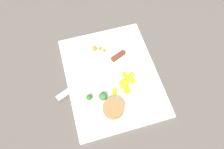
# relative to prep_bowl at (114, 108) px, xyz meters

# --- Properties ---
(ground_plane) EXTENTS (4.00, 4.00, 0.00)m
(ground_plane) POSITION_rel_prep_bowl_xyz_m (-0.15, 0.04, -0.03)
(ground_plane) COLOR #544C46
(cutting_board) EXTENTS (0.49, 0.39, 0.01)m
(cutting_board) POSITION_rel_prep_bowl_xyz_m (-0.15, 0.04, -0.02)
(cutting_board) COLOR white
(cutting_board) RESTS_ON ground_plane
(prep_bowl) EXTENTS (0.09, 0.09, 0.03)m
(prep_bowl) POSITION_rel_prep_bowl_xyz_m (0.00, 0.00, 0.00)
(prep_bowl) COLOR olive
(prep_bowl) RESTS_ON cutting_board
(chef_knife) EXTENTS (0.16, 0.34, 0.02)m
(chef_knife) POSITION_rel_prep_bowl_xyz_m (-0.20, 0.02, -0.01)
(chef_knife) COLOR silver
(chef_knife) RESTS_ON cutting_board
(carrot_dice_0) EXTENTS (0.01, 0.02, 0.01)m
(carrot_dice_0) POSITION_rel_prep_bowl_xyz_m (-0.30, 0.02, -0.01)
(carrot_dice_0) COLOR orange
(carrot_dice_0) RESTS_ON cutting_board
(carrot_dice_1) EXTENTS (0.02, 0.02, 0.02)m
(carrot_dice_1) POSITION_rel_prep_bowl_xyz_m (-0.30, -0.00, -0.01)
(carrot_dice_1) COLOR orange
(carrot_dice_1) RESTS_ON cutting_board
(carrot_dice_2) EXTENTS (0.01, 0.01, 0.01)m
(carrot_dice_2) POSITION_rel_prep_bowl_xyz_m (-0.28, 0.04, -0.01)
(carrot_dice_2) COLOR orange
(carrot_dice_2) RESTS_ON cutting_board
(pepper_dice_0) EXTENTS (0.03, 0.03, 0.02)m
(pepper_dice_0) POSITION_rel_prep_bowl_xyz_m (-0.06, 0.08, -0.01)
(pepper_dice_0) COLOR yellow
(pepper_dice_0) RESTS_ON cutting_board
(pepper_dice_1) EXTENTS (0.03, 0.02, 0.02)m
(pepper_dice_1) POSITION_rel_prep_bowl_xyz_m (-0.10, 0.11, -0.01)
(pepper_dice_1) COLOR yellow
(pepper_dice_1) RESTS_ON cutting_board
(pepper_dice_2) EXTENTS (0.03, 0.03, 0.02)m
(pepper_dice_2) POSITION_rel_prep_bowl_xyz_m (-0.10, 0.07, -0.01)
(pepper_dice_2) COLOR yellow
(pepper_dice_2) RESTS_ON cutting_board
(pepper_dice_3) EXTENTS (0.02, 0.02, 0.02)m
(pepper_dice_3) POSITION_rel_prep_bowl_xyz_m (-0.07, 0.03, -0.01)
(pepper_dice_3) COLOR yellow
(pepper_dice_3) RESTS_ON cutting_board
(pepper_dice_4) EXTENTS (0.03, 0.03, 0.02)m
(pepper_dice_4) POSITION_rel_prep_bowl_xyz_m (-0.12, 0.09, -0.01)
(pepper_dice_4) COLOR yellow
(pepper_dice_4) RESTS_ON cutting_board
(pepper_dice_5) EXTENTS (0.02, 0.02, 0.02)m
(pepper_dice_5) POSITION_rel_prep_bowl_xyz_m (-0.13, 0.12, -0.01)
(pepper_dice_5) COLOR yellow
(pepper_dice_5) RESTS_ON cutting_board
(pepper_dice_6) EXTENTS (0.02, 0.02, 0.01)m
(pepper_dice_6) POSITION_rel_prep_bowl_xyz_m (-0.14, 0.09, -0.01)
(pepper_dice_6) COLOR yellow
(pepper_dice_6) RESTS_ON cutting_board
(pepper_dice_7) EXTENTS (0.03, 0.03, 0.02)m
(pepper_dice_7) POSITION_rel_prep_bowl_xyz_m (-0.09, 0.08, -0.01)
(pepper_dice_7) COLOR yellow
(pepper_dice_7) RESTS_ON cutting_board
(pepper_dice_8) EXTENTS (0.02, 0.02, 0.01)m
(pepper_dice_8) POSITION_rel_prep_bowl_xyz_m (-0.08, 0.08, -0.01)
(pepper_dice_8) COLOR yellow
(pepper_dice_8) RESTS_ON cutting_board
(pepper_dice_9) EXTENTS (0.03, 0.03, 0.02)m
(pepper_dice_9) POSITION_rel_prep_bowl_xyz_m (-0.09, 0.07, -0.01)
(pepper_dice_9) COLOR yellow
(pepper_dice_9) RESTS_ON cutting_board
(broccoli_floret_0) EXTENTS (0.03, 0.03, 0.04)m
(broccoli_floret_0) POSITION_rel_prep_bowl_xyz_m (-0.06, -0.03, 0.00)
(broccoli_floret_0) COLOR #97BA5C
(broccoli_floret_0) RESTS_ON cutting_board
(broccoli_floret_1) EXTENTS (0.02, 0.02, 0.03)m
(broccoli_floret_1) POSITION_rel_prep_bowl_xyz_m (-0.07, -0.08, -0.00)
(broccoli_floret_1) COLOR #85BB6A
(broccoli_floret_1) RESTS_ON cutting_board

